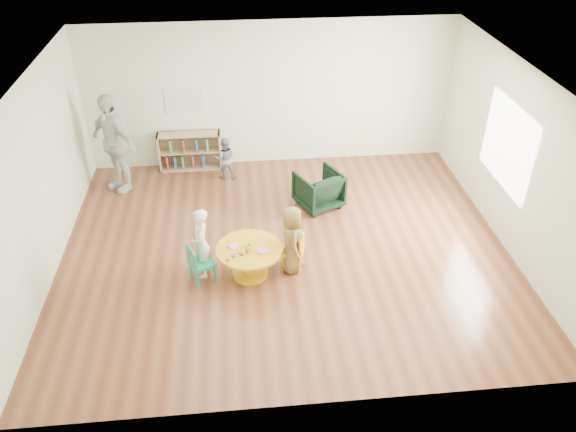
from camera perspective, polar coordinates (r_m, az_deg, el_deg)
The scene contains 11 objects.
room at distance 7.98m, azimuth -0.23°, elevation 7.65°, with size 7.10×7.00×2.80m.
activity_table at distance 8.27m, azimuth -3.94°, elevation -4.12°, with size 0.97×0.97×0.53m.
kid_chair_left at distance 8.24m, azimuth -9.05°, elevation -4.70°, with size 0.44×0.44×0.63m.
kid_chair_right at distance 8.39m, azimuth 0.78°, elevation -3.56°, with size 0.40×0.40×0.59m.
bookshelf at distance 11.22m, azimuth -9.99°, elevation 6.54°, with size 1.20×0.30×0.75m.
alphabet_poster at distance 10.93m, azimuth -10.39°, elevation 11.43°, with size 0.74×0.01×0.54m.
armchair at distance 9.86m, azimuth 3.13°, elevation 2.73°, with size 0.70×0.72×0.66m, color black.
child_left at distance 8.23m, azimuth -8.82°, elevation -2.78°, with size 0.41×0.27×1.11m, color white.
child_right at distance 8.24m, azimuth 0.41°, elevation -2.41°, with size 0.53×0.34×1.08m, color gold.
toddler at distance 10.73m, azimuth -6.41°, elevation 5.84°, with size 0.41×0.32×0.84m, color #18203E.
adult_caretaker at distance 10.57m, azimuth -17.28°, elevation 7.09°, with size 1.08×0.45×1.85m, color silver.
Camera 1 is at (-0.67, -7.13, 5.39)m, focal length 35.00 mm.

